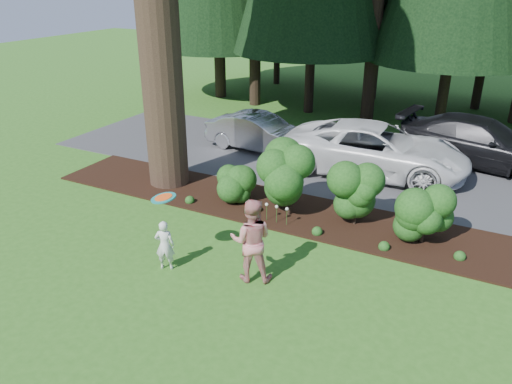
{
  "coord_description": "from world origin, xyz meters",
  "views": [
    {
      "loc": [
        4.77,
        -8.54,
        6.28
      ],
      "look_at": [
        -0.43,
        1.44,
        1.3
      ],
      "focal_mm": 35.0,
      "sensor_mm": 36.0,
      "label": 1
    }
  ],
  "objects_px": {
    "adult": "(251,240)",
    "frisbee": "(163,198)",
    "car_silver_wagon": "(260,133)",
    "car_dark_suv": "(480,142)",
    "car_white_suv": "(375,149)",
    "child": "(165,245)"
  },
  "relations": [
    {
      "from": "car_silver_wagon",
      "to": "car_white_suv",
      "type": "relative_size",
      "value": 0.69
    },
    {
      "from": "car_white_suv",
      "to": "child",
      "type": "relative_size",
      "value": 4.99
    },
    {
      "from": "car_white_suv",
      "to": "car_dark_suv",
      "type": "height_order",
      "value": "car_white_suv"
    },
    {
      "from": "adult",
      "to": "car_dark_suv",
      "type": "bearing_deg",
      "value": -132.57
    },
    {
      "from": "adult",
      "to": "frisbee",
      "type": "relative_size",
      "value": 3.37
    },
    {
      "from": "car_dark_suv",
      "to": "adult",
      "type": "bearing_deg",
      "value": 169.06
    },
    {
      "from": "car_white_suv",
      "to": "adult",
      "type": "relative_size",
      "value": 3.14
    },
    {
      "from": "car_white_suv",
      "to": "child",
      "type": "bearing_deg",
      "value": 157.88
    },
    {
      "from": "car_dark_suv",
      "to": "child",
      "type": "relative_size",
      "value": 4.6
    },
    {
      "from": "car_silver_wagon",
      "to": "car_dark_suv",
      "type": "xyz_separation_m",
      "value": [
        7.51,
        2.2,
        0.12
      ]
    },
    {
      "from": "adult",
      "to": "frisbee",
      "type": "height_order",
      "value": "adult"
    },
    {
      "from": "car_dark_suv",
      "to": "frisbee",
      "type": "height_order",
      "value": "frisbee"
    },
    {
      "from": "car_white_suv",
      "to": "car_dark_suv",
      "type": "xyz_separation_m",
      "value": [
        3.0,
        2.54,
        -0.03
      ]
    },
    {
      "from": "car_silver_wagon",
      "to": "frisbee",
      "type": "bearing_deg",
      "value": -162.86
    },
    {
      "from": "car_silver_wagon",
      "to": "child",
      "type": "bearing_deg",
      "value": -162.61
    },
    {
      "from": "child",
      "to": "adult",
      "type": "bearing_deg",
      "value": 171.88
    },
    {
      "from": "child",
      "to": "adult",
      "type": "height_order",
      "value": "adult"
    },
    {
      "from": "frisbee",
      "to": "car_silver_wagon",
      "type": "bearing_deg",
      "value": 102.34
    },
    {
      "from": "car_silver_wagon",
      "to": "car_white_suv",
      "type": "xyz_separation_m",
      "value": [
        4.51,
        -0.34,
        0.16
      ]
    },
    {
      "from": "car_silver_wagon",
      "to": "frisbee",
      "type": "distance_m",
      "value": 8.43
    },
    {
      "from": "car_dark_suv",
      "to": "frisbee",
      "type": "distance_m",
      "value": 11.88
    },
    {
      "from": "car_dark_suv",
      "to": "adult",
      "type": "relative_size",
      "value": 2.9
    }
  ]
}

